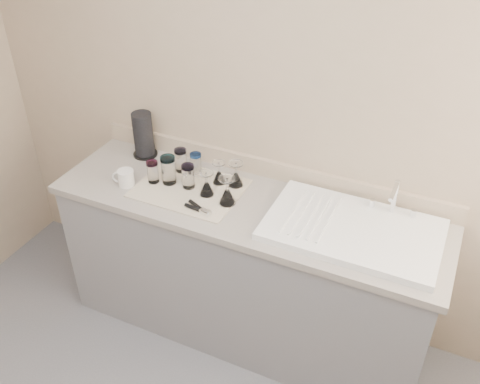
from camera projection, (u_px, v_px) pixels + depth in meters
The scene contains 16 objects.
room_envelope at pixel (67, 244), 1.46m from camera, with size 3.54×3.50×2.52m.
counter_unit at pixel (246, 269), 2.98m from camera, with size 2.06×0.62×0.90m.
sink_unit at pixel (353, 229), 2.53m from camera, with size 0.82×0.50×0.22m.
dish_towel at pixel (190, 188), 2.83m from camera, with size 0.55×0.42×0.01m, color beige.
tumbler_cyan at pixel (181, 160), 2.93m from camera, with size 0.07×0.07×0.13m.
tumbler_purple at pixel (196, 164), 2.91m from camera, with size 0.06×0.06×0.12m.
tumbler_magenta at pixel (153, 172), 2.84m from camera, with size 0.06×0.06×0.12m.
tumbler_blue at pixel (168, 170), 2.83m from camera, with size 0.08×0.08×0.16m.
tumbler_lavender at pixel (188, 176), 2.80m from camera, with size 0.07×0.07×0.13m.
goblet_back_left at pixel (219, 176), 2.85m from camera, with size 0.07×0.07×0.12m.
goblet_back_right at pixel (236, 178), 2.83m from camera, with size 0.08×0.08×0.14m.
goblet_front_left at pixel (207, 187), 2.76m from camera, with size 0.08×0.08×0.13m.
goblet_front_right at pixel (227, 195), 2.69m from camera, with size 0.08×0.08×0.15m.
can_opener at pixel (199, 209), 2.66m from camera, with size 0.16×0.09×0.02m.
white_mug at pixel (125, 178), 2.84m from camera, with size 0.13×0.11×0.09m.
paper_towel_roll at pixel (143, 135), 3.05m from camera, with size 0.14×0.14×0.27m.
Camera 1 is at (0.90, -0.81, 2.51)m, focal length 40.00 mm.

